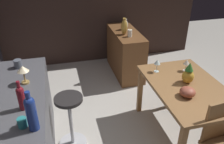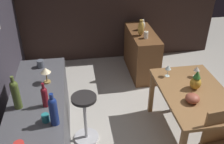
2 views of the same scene
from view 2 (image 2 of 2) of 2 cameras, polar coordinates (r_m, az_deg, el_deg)
name	(u,v)px [view 2 (image 2 of 2)]	position (r m, az deg, el deg)	size (l,w,h in m)	color
ground_plane	(159,142)	(3.62, 10.39, -15.19)	(9.00, 9.00, 0.00)	#B7B2A8
dining_table	(194,98)	(3.39, 17.84, -5.52)	(1.25, 0.81, 0.74)	olive
kitchen_counter	(41,137)	(3.10, -15.57, -13.93)	(2.10, 0.60, 0.90)	#4C4C51
sideboard_cabinet	(141,53)	(4.83, 6.59, 4.34)	(1.10, 0.44, 0.82)	brown
bar_stool	(85,117)	(3.37, -6.04, -10.05)	(0.34, 0.34, 0.71)	#262323
wine_glass_left	(197,69)	(3.59, 18.50, 0.64)	(0.08, 0.08, 0.15)	silver
wine_glass_right	(168,68)	(3.49, 12.51, 0.93)	(0.08, 0.08, 0.17)	silver
pineapple_centerpiece	(196,81)	(3.33, 18.32, -1.97)	(0.14, 0.14, 0.26)	gold
fruit_bowl	(192,98)	(3.12, 17.61, -5.65)	(0.17, 0.17, 0.11)	#9E4C38
wine_bottle_ruby	(45,96)	(2.71, -14.88, -5.20)	(0.07, 0.07, 0.28)	maroon
wine_bottle_olive	(16,93)	(2.75, -20.82, -4.53)	(0.08, 0.08, 0.38)	#475623
wine_bottle_cobalt	(53,110)	(2.45, -13.02, -8.29)	(0.08, 0.08, 0.35)	navy
cup_teal	(46,118)	(2.58, -14.69, -9.89)	(0.11, 0.07, 0.08)	teal
cup_slate	(41,64)	(3.47, -15.72, 1.80)	(0.13, 0.09, 0.10)	#515660
counter_lamp	(46,72)	(3.07, -14.64, 0.02)	(0.12, 0.12, 0.20)	#A58447
pillar_candle_tall	(146,35)	(4.41, 7.64, 8.25)	(0.07, 0.07, 0.15)	white
vase_ceramic_ivory	(142,25)	(4.74, 6.84, 10.39)	(0.10, 0.10, 0.19)	beige
vase_brass	(141,28)	(4.47, 6.50, 9.74)	(0.11, 0.11, 0.29)	#B78C38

